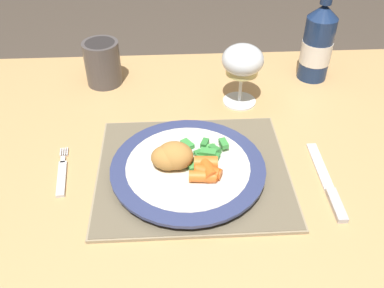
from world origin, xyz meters
The scene contains 11 objects.
dining_table centered at (0.00, 0.00, 0.63)m, with size 1.11×0.80×0.74m.
placemat centered at (-0.03, -0.04, 0.74)m, with size 0.34×0.29×0.01m.
dinner_plate centered at (-0.04, -0.05, 0.76)m, with size 0.27×0.27×0.02m.
breaded_croquettes centered at (-0.07, -0.05, 0.79)m, with size 0.08×0.07×0.05m.
green_beans_pile centered at (-0.01, -0.03, 0.77)m, with size 0.09×0.08×0.02m.
glazed_carrots centered at (-0.01, -0.08, 0.78)m, with size 0.06×0.06×0.02m.
fork centered at (-0.26, -0.04, 0.74)m, with size 0.03×0.13×0.01m.
table_knife centered at (0.19, -0.09, 0.74)m, with size 0.02×0.19×0.01m.
wine_glass centered at (0.08, 0.18, 0.83)m, with size 0.09×0.09×0.13m.
bottle centered at (0.26, 0.27, 0.83)m, with size 0.07×0.07×0.25m.
drinking_cup centered at (-0.22, 0.27, 0.79)m, with size 0.08×0.08×0.10m.
Camera 1 is at (-0.06, -0.59, 1.26)m, focal length 40.00 mm.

